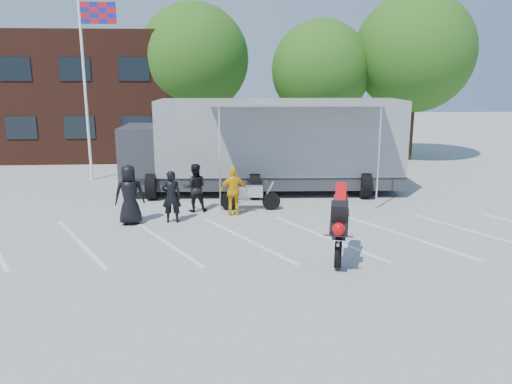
{
  "coord_description": "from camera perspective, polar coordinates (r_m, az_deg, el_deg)",
  "views": [
    {
      "loc": [
        -0.41,
        -12.97,
        4.73
      ],
      "look_at": [
        0.54,
        1.51,
        1.3
      ],
      "focal_mm": 35.0,
      "sensor_mm": 36.0,
      "label": 1
    }
  ],
  "objects": [
    {
      "name": "spectator_leather_c",
      "position": [
        17.63,
        -6.99,
        0.49
      ],
      "size": [
        0.87,
        0.71,
        1.71
      ],
      "primitive_type": "imported",
      "rotation": [
        0.0,
        0.0,
        3.22
      ],
      "color": "black",
      "rests_on": "ground"
    },
    {
      "name": "spectator_leather_b",
      "position": [
        16.41,
        -9.64,
        -0.53
      ],
      "size": [
        0.63,
        0.42,
        1.72
      ],
      "primitive_type": "imported",
      "rotation": [
        0.0,
        0.0,
        3.13
      ],
      "color": "black",
      "rests_on": "ground"
    },
    {
      "name": "spectator_hivis",
      "position": [
        16.99,
        -2.57,
        0.07
      ],
      "size": [
        1.05,
        0.6,
        1.69
      ],
      "primitive_type": "imported",
      "rotation": [
        0.0,
        0.0,
        3.34
      ],
      "color": "yellow",
      "rests_on": "ground"
    },
    {
      "name": "tree_left",
      "position": [
        29.03,
        -7.11,
        14.85
      ],
      "size": [
        6.12,
        6.12,
        8.64
      ],
      "color": "#382314",
      "rests_on": "ground"
    },
    {
      "name": "ground",
      "position": [
        13.81,
        -1.83,
        -6.74
      ],
      "size": [
        100.0,
        100.0,
        0.0
      ],
      "primitive_type": "plane",
      "color": "#ADADA7",
      "rests_on": "ground"
    },
    {
      "name": "stunt_bike_rider",
      "position": [
        13.43,
        9.41,
        -7.51
      ],
      "size": [
        1.35,
        2.07,
        2.24
      ],
      "primitive_type": null,
      "rotation": [
        0.0,
        0.0,
        -0.26
      ],
      "color": "black",
      "rests_on": "ground"
    },
    {
      "name": "parking_bay_lines",
      "position": [
        14.75,
        -1.96,
        -5.39
      ],
      "size": [
        18.09,
        13.33,
        0.01
      ],
      "primitive_type": "cube",
      "rotation": [
        0.0,
        0.0,
        0.52
      ],
      "color": "white",
      "rests_on": "ground"
    },
    {
      "name": "transporter_truck",
      "position": [
        20.6,
        1.27,
        0.02
      ],
      "size": [
        12.02,
        6.15,
        3.76
      ],
      "primitive_type": null,
      "rotation": [
        0.0,
        0.0,
        -0.04
      ],
      "color": "gray",
      "rests_on": "ground"
    },
    {
      "name": "tree_mid",
      "position": [
        28.49,
        7.42,
        13.62
      ],
      "size": [
        5.44,
        5.44,
        7.68
      ],
      "color": "#382314",
      "rests_on": "ground"
    },
    {
      "name": "tree_right",
      "position": [
        29.4,
        17.62,
        14.93
      ],
      "size": [
        6.46,
        6.46,
        9.12
      ],
      "color": "#382314",
      "rests_on": "ground"
    },
    {
      "name": "parked_motorcycle",
      "position": [
        17.87,
        -0.63,
        -2.05
      ],
      "size": [
        2.2,
        0.8,
        1.14
      ],
      "primitive_type": null,
      "rotation": [
        0.0,
        0.0,
        1.54
      ],
      "color": "#B5B5BA",
      "rests_on": "ground"
    },
    {
      "name": "office_building",
      "position": [
        32.45,
        -21.28,
        10.24
      ],
      "size": [
        18.0,
        8.0,
        7.0
      ],
      "primitive_type": "cube",
      "color": "#452116",
      "rests_on": "ground"
    },
    {
      "name": "spectator_leather_a",
      "position": [
        16.48,
        -14.25,
        -0.3
      ],
      "size": [
        1.06,
        0.8,
        1.94
      ],
      "primitive_type": "imported",
      "rotation": [
        0.0,
        0.0,
        3.34
      ],
      "color": "black",
      "rests_on": "ground"
    },
    {
      "name": "flagpole",
      "position": [
        23.7,
        -18.51,
        13.42
      ],
      "size": [
        1.61,
        0.12,
        8.0
      ],
      "color": "white",
      "rests_on": "ground"
    }
  ]
}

